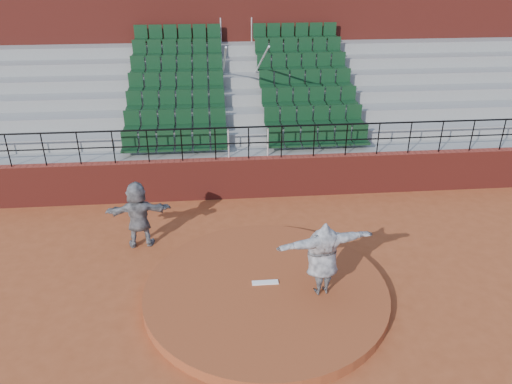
% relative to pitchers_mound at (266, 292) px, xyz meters
% --- Properties ---
extents(ground, '(90.00, 90.00, 0.00)m').
position_rel_pitchers_mound_xyz_m(ground, '(0.00, 0.00, -0.12)').
color(ground, '#964422').
rests_on(ground, ground).
extents(pitchers_mound, '(5.50, 5.50, 0.25)m').
position_rel_pitchers_mound_xyz_m(pitchers_mound, '(0.00, 0.00, 0.00)').
color(pitchers_mound, brown).
rests_on(pitchers_mound, ground).
extents(pitching_rubber, '(0.60, 0.15, 0.03)m').
position_rel_pitchers_mound_xyz_m(pitching_rubber, '(0.00, 0.15, 0.14)').
color(pitching_rubber, white).
rests_on(pitching_rubber, pitchers_mound).
extents(boundary_wall, '(24.00, 0.30, 1.30)m').
position_rel_pitchers_mound_xyz_m(boundary_wall, '(0.00, 5.00, 0.53)').
color(boundary_wall, maroon).
rests_on(boundary_wall, ground).
extents(wall_railing, '(24.04, 0.05, 1.03)m').
position_rel_pitchers_mound_xyz_m(wall_railing, '(0.00, 5.00, 1.90)').
color(wall_railing, black).
rests_on(wall_railing, boundary_wall).
extents(seating_deck, '(24.00, 5.97, 4.63)m').
position_rel_pitchers_mound_xyz_m(seating_deck, '(0.00, 8.65, 1.32)').
color(seating_deck, gray).
rests_on(seating_deck, ground).
extents(press_box_facade, '(24.00, 3.00, 7.10)m').
position_rel_pitchers_mound_xyz_m(press_box_facade, '(0.00, 12.60, 3.43)').
color(press_box_facade, maroon).
rests_on(press_box_facade, ground).
extents(pitcher, '(2.24, 1.01, 1.77)m').
position_rel_pitchers_mound_xyz_m(pitcher, '(1.19, -0.25, 1.01)').
color(pitcher, black).
rests_on(pitcher, pitchers_mound).
extents(fielder, '(1.72, 0.66, 1.82)m').
position_rel_pitchers_mound_xyz_m(fielder, '(-3.06, 2.45, 0.78)').
color(fielder, black).
rests_on(fielder, ground).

